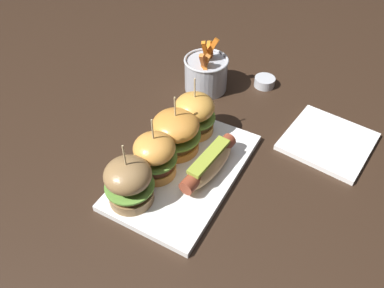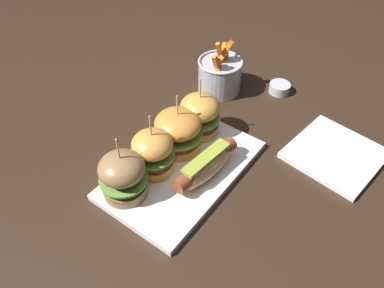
{
  "view_description": "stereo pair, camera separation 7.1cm",
  "coord_description": "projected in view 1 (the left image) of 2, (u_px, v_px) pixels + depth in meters",
  "views": [
    {
      "loc": [
        -0.44,
        -0.26,
        0.58
      ],
      "look_at": [
        0.03,
        0.0,
        0.05
      ],
      "focal_mm": 35.44,
      "sensor_mm": 36.0,
      "label": 1
    },
    {
      "loc": [
        -0.4,
        -0.32,
        0.58
      ],
      "look_at": [
        0.03,
        0.0,
        0.05
      ],
      "focal_mm": 35.44,
      "sensor_mm": 36.0,
      "label": 2
    }
  ],
  "objects": [
    {
      "name": "platter_main",
      "position": [
        184.0,
        170.0,
        0.77
      ],
      "size": [
        0.33,
        0.2,
        0.01
      ],
      "primitive_type": "cube",
      "color": "white",
      "rests_on": "ground"
    },
    {
      "name": "ground_plane",
      "position": [
        184.0,
        173.0,
        0.77
      ],
      "size": [
        3.0,
        3.0,
        0.0
      ],
      "primitive_type": "plane",
      "color": "black"
    },
    {
      "name": "slider_far_left",
      "position": [
        129.0,
        182.0,
        0.68
      ],
      "size": [
        0.09,
        0.09,
        0.14
      ],
      "color": "olive",
      "rests_on": "platter_main"
    },
    {
      "name": "sauce_ramekin",
      "position": [
        265.0,
        82.0,
        0.98
      ],
      "size": [
        0.05,
        0.05,
        0.02
      ],
      "color": "#B7BABF",
      "rests_on": "ground"
    },
    {
      "name": "slider_far_right",
      "position": [
        195.0,
        114.0,
        0.81
      ],
      "size": [
        0.09,
        0.09,
        0.14
      ],
      "color": "gold",
      "rests_on": "platter_main"
    },
    {
      "name": "fries_bucket",
      "position": [
        206.0,
        73.0,
        0.95
      ],
      "size": [
        0.11,
        0.11,
        0.14
      ],
      "color": "#A8AAB2",
      "rests_on": "ground"
    },
    {
      "name": "hot_dog",
      "position": [
        209.0,
        164.0,
        0.74
      ],
      "size": [
        0.16,
        0.06,
        0.05
      ],
      "color": "tan",
      "rests_on": "platter_main"
    },
    {
      "name": "side_plate",
      "position": [
        328.0,
        141.0,
        0.83
      ],
      "size": [
        0.2,
        0.2,
        0.01
      ],
      "primitive_type": "cube",
      "rotation": [
        0.0,
        0.0,
        -0.13
      ],
      "color": "white",
      "rests_on": "ground"
    },
    {
      "name": "slider_center_right",
      "position": [
        176.0,
        132.0,
        0.77
      ],
      "size": [
        0.1,
        0.1,
        0.13
      ],
      "color": "#CC8334",
      "rests_on": "platter_main"
    },
    {
      "name": "slider_center_left",
      "position": [
        155.0,
        156.0,
        0.72
      ],
      "size": [
        0.09,
        0.09,
        0.14
      ],
      "color": "gold",
      "rests_on": "platter_main"
    }
  ]
}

